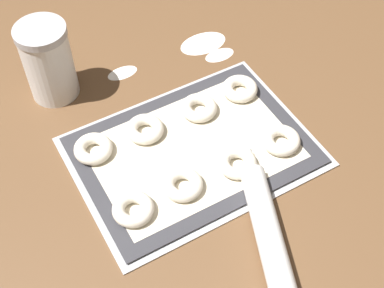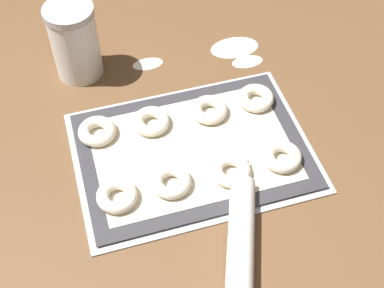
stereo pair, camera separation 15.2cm
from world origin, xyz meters
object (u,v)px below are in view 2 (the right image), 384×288
at_px(bagel_front_mid_left, 171,182).
at_px(bagel_front_far_right, 282,157).
at_px(bagel_back_mid_right, 209,110).
at_px(bagel_back_far_left, 97,131).
at_px(bagel_front_mid_right, 231,171).
at_px(rolling_pin, 240,264).
at_px(flour_canister, 75,41).
at_px(bagel_front_far_left, 117,196).
at_px(baking_tray, 192,150).
at_px(bagel_back_mid_left, 151,121).
at_px(bagel_back_far_right, 256,98).

relative_size(bagel_front_mid_left, bagel_front_far_right, 1.00).
bearing_deg(bagel_back_mid_right, bagel_back_far_left, 177.94).
height_order(bagel_front_mid_right, rolling_pin, rolling_pin).
bearing_deg(flour_canister, bagel_front_mid_left, -72.85).
bearing_deg(bagel_front_far_left, bagel_back_far_left, 92.75).
bearing_deg(bagel_front_mid_left, bagel_front_far_right, -1.12).
bearing_deg(baking_tray, bagel_back_mid_left, 128.32).
height_order(bagel_front_mid_right, bagel_back_far_right, same).
xyz_separation_m(bagel_front_far_right, bagel_back_mid_left, (-0.22, 0.16, 0.00)).
bearing_deg(bagel_front_mid_right, bagel_front_mid_left, 176.07).
height_order(bagel_front_far_right, bagel_back_far_right, same).
bearing_deg(flour_canister, rolling_pin, -72.20).
bearing_deg(flour_canister, baking_tray, -58.89).
bearing_deg(bagel_front_far_right, bagel_back_mid_left, 144.19).
bearing_deg(bagel_front_mid_right, baking_tray, 122.14).
bearing_deg(bagel_back_mid_right, bagel_back_mid_left, 178.50).
bearing_deg(rolling_pin, bagel_back_far_left, 116.61).
distance_m(bagel_back_mid_left, bagel_back_mid_right, 0.12).
bearing_deg(bagel_back_mid_right, baking_tray, -127.99).
distance_m(bagel_back_far_left, bagel_back_mid_right, 0.23).
distance_m(bagel_front_far_right, rolling_pin, 0.24).
bearing_deg(bagel_front_mid_right, rolling_pin, -104.49).
distance_m(bagel_front_mid_left, flour_canister, 0.39).
bearing_deg(bagel_back_mid_left, bagel_front_mid_left, -89.87).
relative_size(bagel_back_far_left, bagel_back_mid_right, 1.00).
bearing_deg(bagel_front_far_right, bagel_front_mid_right, -178.05).
distance_m(bagel_back_mid_right, bagel_back_far_right, 0.10).
distance_m(bagel_front_mid_right, bagel_back_far_right, 0.20).
bearing_deg(bagel_back_far_left, flour_canister, 90.72).
distance_m(bagel_back_mid_left, rolling_pin, 0.36).
bearing_deg(bagel_back_far_left, bagel_back_mid_left, -2.67).
height_order(bagel_front_far_right, rolling_pin, rolling_pin).
bearing_deg(bagel_front_far_left, bagel_front_mid_right, -1.46).
distance_m(baking_tray, bagel_back_mid_left, 0.10).
relative_size(baking_tray, bagel_back_mid_right, 6.09).
height_order(bagel_front_mid_right, flour_canister, flour_canister).
relative_size(bagel_front_far_left, bagel_back_mid_right, 1.00).
bearing_deg(bagel_front_far_right, bagel_front_far_left, 179.65).
relative_size(bagel_front_mid_right, bagel_back_mid_left, 1.00).
xyz_separation_m(baking_tray, bagel_back_far_right, (0.16, 0.08, 0.02)).
xyz_separation_m(flour_canister, rolling_pin, (0.18, -0.56, -0.06)).
relative_size(bagel_front_mid_left, bagel_back_far_left, 1.00).
height_order(bagel_front_far_right, bagel_back_mid_right, same).
bearing_deg(rolling_pin, baking_tray, 90.86).
relative_size(baking_tray, bagel_back_mid_left, 6.09).
xyz_separation_m(bagel_front_far_right, rolling_pin, (-0.15, -0.19, 0.00)).
bearing_deg(bagel_front_far_left, baking_tray, 25.05).
distance_m(bagel_front_far_left, bagel_front_mid_right, 0.22).
distance_m(baking_tray, flour_canister, 0.35).
bearing_deg(bagel_front_mid_left, rolling_pin, -70.98).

